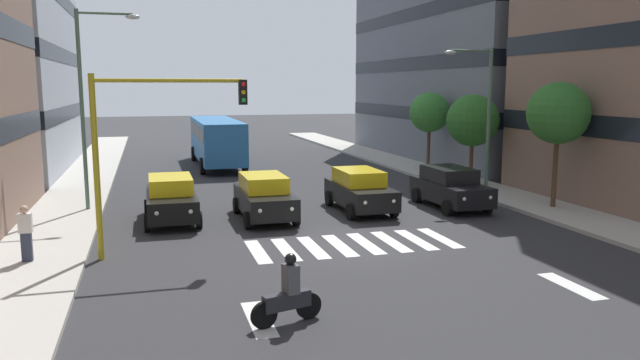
# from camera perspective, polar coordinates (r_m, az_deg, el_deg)

# --- Properties ---
(ground_plane) EXTENTS (180.00, 180.00, 0.00)m
(ground_plane) POSITION_cam_1_polar(r_m,az_deg,el_deg) (19.96, 3.10, -6.08)
(ground_plane) COLOR #2D2D30
(sidewalk_left) EXTENTS (2.87, 90.00, 0.15)m
(sidewalk_left) POSITION_cam_1_polar(r_m,az_deg,el_deg) (24.75, 24.77, -3.78)
(sidewalk_left) COLOR #B2ADA3
(sidewalk_left) RESTS_ON ground_plane
(sidewalk_right) EXTENTS (2.87, 90.00, 0.15)m
(sidewalk_right) POSITION_cam_1_polar(r_m,az_deg,el_deg) (19.20, -25.50, -7.32)
(sidewalk_right) COLOR #B2ADA3
(sidewalk_right) RESTS_ON ground_plane
(building_left_block_0) EXTENTS (12.03, 21.55, 16.52)m
(building_left_block_0) POSITION_cam_1_polar(r_m,az_deg,el_deg) (45.56, 15.37, 12.47)
(building_left_block_0) COLOR slate
(building_left_block_0) RESTS_ON ground_plane
(crosswalk_markings) EXTENTS (6.75, 2.80, 0.01)m
(crosswalk_markings) POSITION_cam_1_polar(r_m,az_deg,el_deg) (19.96, 3.10, -6.07)
(crosswalk_markings) COLOR silver
(crosswalk_markings) RESTS_ON ground_plane
(lane_arrow_0) EXTENTS (0.50, 2.20, 0.01)m
(lane_arrow_0) POSITION_cam_1_polar(r_m,az_deg,el_deg) (17.23, 22.58, -9.19)
(lane_arrow_0) COLOR silver
(lane_arrow_0) RESTS_ON ground_plane
(lane_arrow_1) EXTENTS (0.50, 2.20, 0.01)m
(lane_arrow_1) POSITION_cam_1_polar(r_m,az_deg,el_deg) (13.90, -5.78, -12.88)
(lane_arrow_1) COLOR silver
(lane_arrow_1) RESTS_ON ground_plane
(car_0) EXTENTS (2.02, 4.44, 1.72)m
(car_0) POSITION_cam_1_polar(r_m,az_deg,el_deg) (26.31, 12.17, -0.66)
(car_0) COLOR black
(car_0) RESTS_ON ground_plane
(car_1) EXTENTS (2.02, 4.44, 1.72)m
(car_1) POSITION_cam_1_polar(r_m,az_deg,el_deg) (25.05, 3.76, -0.95)
(car_1) COLOR black
(car_1) RESTS_ON ground_plane
(car_2) EXTENTS (2.02, 4.44, 1.72)m
(car_2) POSITION_cam_1_polar(r_m,az_deg,el_deg) (23.61, -5.28, -1.57)
(car_2) COLOR black
(car_2) RESTS_ON ground_plane
(car_3) EXTENTS (2.02, 4.44, 1.72)m
(car_3) POSITION_cam_1_polar(r_m,az_deg,el_deg) (23.78, -13.86, -1.71)
(car_3) COLOR black
(car_3) RESTS_ON ground_plane
(bus_behind_traffic) EXTENTS (2.78, 10.50, 3.00)m
(bus_behind_traffic) POSITION_cam_1_polar(r_m,az_deg,el_deg) (39.70, -9.74, 3.99)
(bus_behind_traffic) COLOR #286BAD
(bus_behind_traffic) RESTS_ON ground_plane
(motorcycle_with_rider) EXTENTS (1.67, 0.53, 1.57)m
(motorcycle_with_rider) POSITION_cam_1_polar(r_m,az_deg,el_deg) (13.39, -3.02, -10.76)
(motorcycle_with_rider) COLOR black
(motorcycle_with_rider) RESTS_ON ground_plane
(traffic_light_gantry) EXTENTS (4.56, 0.36, 5.50)m
(traffic_light_gantry) POSITION_cam_1_polar(r_m,az_deg,el_deg) (18.71, -16.47, 4.13)
(traffic_light_gantry) COLOR #AD991E
(traffic_light_gantry) RESTS_ON ground_plane
(street_lamp_left) EXTENTS (2.43, 0.28, 6.71)m
(street_lamp_left) POSITION_cam_1_polar(r_m,az_deg,el_deg) (28.77, 15.01, 6.75)
(street_lamp_left) COLOR #4C6B56
(street_lamp_left) RESTS_ON sidewalk_left
(street_lamp_right) EXTENTS (2.47, 0.28, 7.98)m
(street_lamp_right) POSITION_cam_1_polar(r_m,az_deg,el_deg) (26.14, -20.84, 7.79)
(street_lamp_right) COLOR #4C6B56
(street_lamp_right) RESTS_ON sidewalk_right
(street_tree_0) EXTENTS (2.54, 2.54, 5.17)m
(street_tree_0) POSITION_cam_1_polar(r_m,az_deg,el_deg) (26.72, 21.54, 5.85)
(street_tree_0) COLOR #513823
(street_tree_0) RESTS_ON sidewalk_left
(street_tree_1) EXTENTS (2.65, 2.65, 4.59)m
(street_tree_1) POSITION_cam_1_polar(r_m,az_deg,el_deg) (31.80, 14.19, 5.45)
(street_tree_1) COLOR #513823
(street_tree_1) RESTS_ON sidewalk_left
(street_tree_2) EXTENTS (2.38, 2.38, 4.63)m
(street_tree_2) POSITION_cam_1_polar(r_m,az_deg,el_deg) (36.74, 10.28, 6.27)
(street_tree_2) COLOR #513823
(street_tree_2) RESTS_ON sidewalk_left
(pedestrian_waiting) EXTENTS (0.36, 0.24, 1.63)m
(pedestrian_waiting) POSITION_cam_1_polar(r_m,az_deg,el_deg) (19.29, -25.99, -4.45)
(pedestrian_waiting) COLOR #2D3347
(pedestrian_waiting) RESTS_ON sidewalk_right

